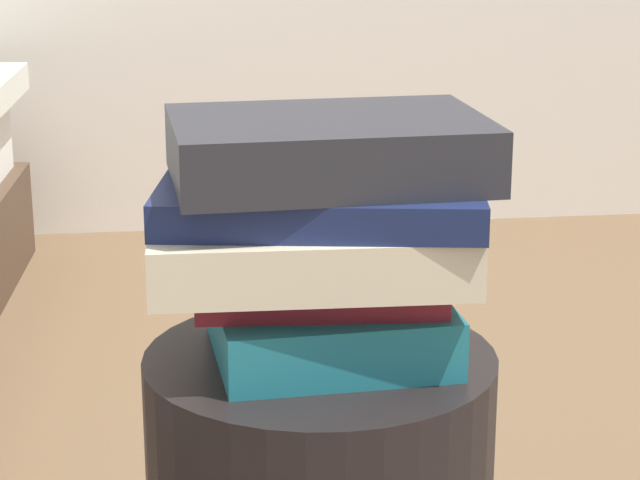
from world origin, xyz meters
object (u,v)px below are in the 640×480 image
object	(u,v)px
book_cream	(309,247)
book_charcoal	(329,150)
book_teal	(331,329)
book_navy	(319,198)
book_maroon	(322,282)

from	to	relation	value
book_cream	book_charcoal	world-z (taller)	book_charcoal
book_teal	book_navy	bearing A→B (deg)	145.25
book_maroon	book_cream	world-z (taller)	book_cream
book_cream	book_navy	xyz separation A→B (m)	(0.01, 0.01, 0.04)
book_teal	book_navy	world-z (taller)	book_navy
book_maroon	book_charcoal	size ratio (longest dim) A/B	0.81
book_teal	book_navy	size ratio (longest dim) A/B	0.74
book_cream	book_teal	bearing A→B (deg)	18.11
book_teal	book_charcoal	size ratio (longest dim) A/B	0.76
book_maroon	book_charcoal	world-z (taller)	book_charcoal
book_charcoal	book_teal	bearing A→B (deg)	20.51
book_charcoal	book_cream	bearing A→B (deg)	-167.32
book_teal	book_cream	bearing A→B (deg)	-167.26
book_navy	book_charcoal	xyz separation A→B (m)	(0.01, -0.01, 0.05)
book_teal	book_cream	size ratio (longest dim) A/B	0.75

